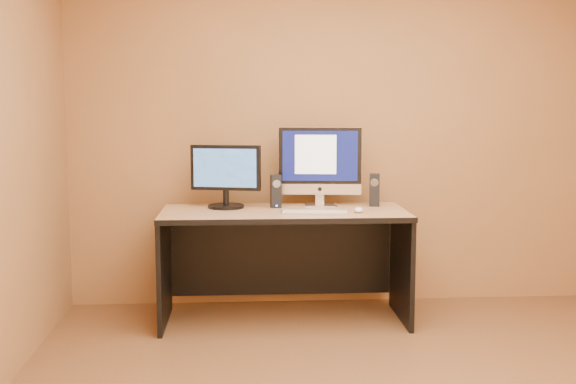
# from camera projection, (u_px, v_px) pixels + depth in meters

# --- Properties ---
(walls) EXTENTS (4.00, 4.00, 2.60)m
(walls) POSITION_uv_depth(u_px,v_px,m) (393.00, 150.00, 3.44)
(walls) COLOR #99663D
(walls) RESTS_ON ground
(desk) EXTENTS (1.69, 0.75, 0.78)m
(desk) POSITION_uv_depth(u_px,v_px,m) (284.00, 266.00, 5.02)
(desk) COLOR tan
(desk) RESTS_ON ground
(imac) EXTENTS (0.62, 0.28, 0.58)m
(imac) POSITION_uv_depth(u_px,v_px,m) (320.00, 166.00, 5.16)
(imac) COLOR #B6B6BB
(imac) RESTS_ON desk
(second_monitor) EXTENTS (0.55, 0.36, 0.44)m
(second_monitor) POSITION_uv_depth(u_px,v_px,m) (226.00, 177.00, 5.07)
(second_monitor) COLOR black
(second_monitor) RESTS_ON desk
(speaker_left) EXTENTS (0.08, 0.08, 0.23)m
(speaker_left) POSITION_uv_depth(u_px,v_px,m) (276.00, 191.00, 5.09)
(speaker_left) COLOR black
(speaker_left) RESTS_ON desk
(speaker_right) EXTENTS (0.09, 0.09, 0.23)m
(speaker_right) POSITION_uv_depth(u_px,v_px,m) (374.00, 190.00, 5.17)
(speaker_right) COLOR black
(speaker_right) RESTS_ON desk
(keyboard) EXTENTS (0.47, 0.18, 0.02)m
(keyboard) POSITION_uv_depth(u_px,v_px,m) (315.00, 212.00, 4.83)
(keyboard) COLOR silver
(keyboard) RESTS_ON desk
(mouse) EXTENTS (0.07, 0.11, 0.04)m
(mouse) POSITION_uv_depth(u_px,v_px,m) (358.00, 210.00, 4.89)
(mouse) COLOR white
(mouse) RESTS_ON desk
(cable_a) EXTENTS (0.12, 0.21, 0.01)m
(cable_a) POSITION_uv_depth(u_px,v_px,m) (328.00, 204.00, 5.24)
(cable_a) COLOR black
(cable_a) RESTS_ON desk
(cable_b) EXTENTS (0.08, 0.18, 0.01)m
(cable_b) POSITION_uv_depth(u_px,v_px,m) (311.00, 204.00, 5.24)
(cable_b) COLOR black
(cable_b) RESTS_ON desk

